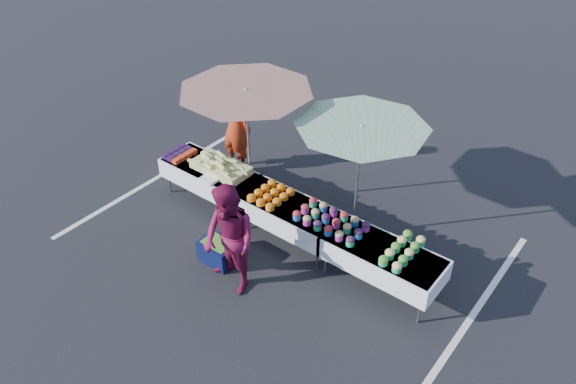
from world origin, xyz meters
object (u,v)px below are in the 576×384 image
Objects in this scene: table_center at (288,212)px; umbrella_right at (361,136)px; table_left at (210,175)px; table_right at (383,258)px; umbrella_left at (246,101)px; customer at (230,240)px; vendor at (236,126)px; storage_bin at (218,251)px.

table_center is 0.72× the size of umbrella_right.
table_left is 1.00× the size of table_right.
table_right is 3.38m from umbrella_left.
customer is at bearing -142.28° from table_right.
table_center is at bearing -135.00° from umbrella_right.
table_left is at bearing 108.92° from vendor.
umbrella_left is at bearing 143.71° from vendor.
storage_bin is (-2.37, -1.11, -0.39)m from table_right.
storage_bin is at bearing -125.61° from umbrella_right.
umbrella_left is (1.00, -0.75, 1.16)m from vendor.
umbrella_left is at bearing 161.34° from table_center.
umbrella_right is at bearing 141.34° from table_right.
vendor is 2.87m from storage_bin.
umbrella_right is (0.80, 2.19, 1.04)m from customer.
umbrella_right is at bearing 83.79° from customer.
table_left is at bearing 180.00° from table_right.
vendor is (-0.38, 1.15, 0.37)m from table_left.
vendor is (-2.18, 1.15, 0.37)m from table_center.
table_center is at bearing 152.84° from vendor.
table_center is 0.98× the size of vendor.
table_right is at bearing -7.63° from umbrella_left.
vendor is at bearing 173.37° from umbrella_right.
customer is at bearing 131.24° from vendor.
customer is at bearing -56.53° from umbrella_left.
table_left is 0.98× the size of vendor.
umbrella_right reaches higher than table_left.
storage_bin is at bearing 126.14° from vendor.
customer reaches higher than table_right.
customer is at bearing -89.99° from table_center.
umbrella_left reaches higher than umbrella_right.
vendor is at bearing 163.93° from table_right.
table_right is at bearing 0.00° from table_left.
customer is at bearing -110.05° from umbrella_right.
vendor is 0.74× the size of umbrella_right.
customer reaches higher than table_center.
table_center is 1.97m from umbrella_left.
table_left is 1.26m from vendor.
table_center is at bearing 180.00° from table_right.
vendor is at bearing 108.34° from table_left.
table_center is 1.30m from storage_bin.
table_left is 1.01× the size of customer.
umbrella_left is 2.51m from storage_bin.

